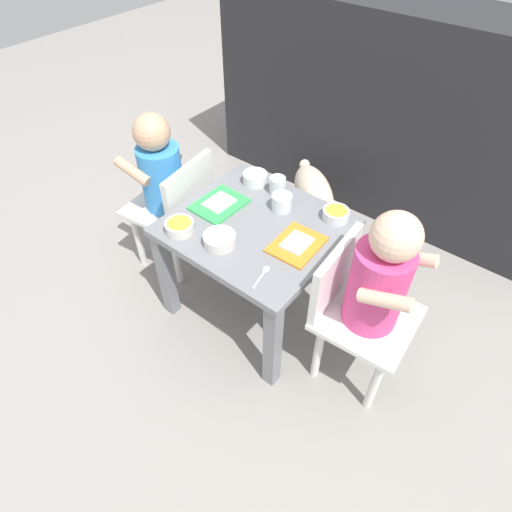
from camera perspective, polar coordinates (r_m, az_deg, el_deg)
The scene contains 15 objects.
ground_plane at distance 1.73m, azimuth 0.00°, elevation -6.47°, with size 7.00×7.00×0.00m, color gray.
kitchen_cabinet_back at distance 2.14m, azimuth 17.29°, elevation 17.83°, with size 1.67×0.38×0.89m, color #232326.
dining_table at distance 1.48m, azimuth 0.00°, elevation 1.93°, with size 0.55×0.50×0.42m.
seated_child_left at distance 1.67m, azimuth -12.08°, elevation 9.98°, with size 0.32×0.32×0.67m.
seated_child_right at distance 1.27m, azimuth 15.35°, elevation -3.76°, with size 0.30×0.30×0.70m.
dog at distance 1.92m, azimuth 8.01°, elevation 7.56°, with size 0.42×0.39×0.31m.
food_tray_left at distance 1.51m, azimuth -4.97°, elevation 6.87°, with size 0.15×0.18×0.02m.
food_tray_right at distance 1.35m, azimuth 5.37°, elevation 1.52°, with size 0.14×0.18×0.02m.
water_cup_left at distance 1.55m, azimuth 2.86°, elevation 9.23°, with size 0.06×0.06×0.06m.
water_cup_right at distance 1.48m, azimuth 3.43°, elevation 7.04°, with size 0.07×0.07×0.06m.
cereal_bowl_left_side at distance 1.60m, azimuth -0.12°, elevation 10.35°, with size 0.09×0.09×0.04m.
veggie_bowl_far at distance 1.46m, azimuth 10.55°, elevation 5.51°, with size 0.09×0.09×0.03m.
cereal_bowl_right_side at distance 1.41m, azimuth -10.10°, elevation 3.89°, with size 0.10×0.10×0.03m.
veggie_bowl_near at distance 1.35m, azimuth -4.85°, elevation 2.22°, with size 0.10×0.10×0.04m.
spoon_by_left_tray at distance 1.26m, azimuth 0.82°, elevation -2.51°, with size 0.03×0.10×0.01m.
Camera 1 is at (0.68, -0.85, 1.35)m, focal length 30.13 mm.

